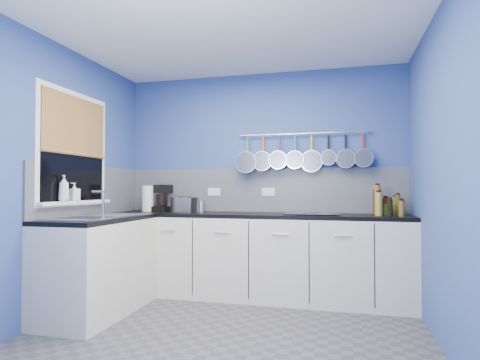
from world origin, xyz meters
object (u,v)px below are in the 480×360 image
at_px(hob, 313,214).
at_px(soap_bottle_a, 64,188).
at_px(soap_bottle_b, 74,192).
at_px(canister, 201,206).
at_px(toaster, 185,205).
at_px(paper_towel, 148,199).
at_px(coffee_maker, 162,198).

bearing_deg(hob, soap_bottle_a, -152.97).
relative_size(soap_bottle_b, canister, 1.35).
bearing_deg(soap_bottle_a, toaster, 58.26).
xyz_separation_m(toaster, hob, (1.45, -0.04, -0.08)).
bearing_deg(paper_towel, soap_bottle_a, -101.32).
distance_m(soap_bottle_a, canister, 1.52).
bearing_deg(coffee_maker, canister, 12.43).
bearing_deg(soap_bottle_b, coffee_maker, 69.59).
relative_size(soap_bottle_a, coffee_maker, 0.76).
xyz_separation_m(soap_bottle_b, toaster, (0.70, 0.99, -0.15)).
bearing_deg(hob, canister, 174.21).
height_order(toaster, canister, toaster).
distance_m(coffee_maker, hob, 1.76).
bearing_deg(hob, coffee_maker, 176.43).
distance_m(paper_towel, coffee_maker, 0.17).
bearing_deg(coffee_maker, soap_bottle_a, -98.08).
height_order(soap_bottle_a, canister, soap_bottle_a).
xyz_separation_m(soap_bottle_a, hob, (2.15, 1.10, -0.26)).
distance_m(toaster, canister, 0.19).
relative_size(canister, hob, 0.23).
bearing_deg(hob, soap_bottle_b, -156.11).
distance_m(paper_towel, hob, 1.92).
relative_size(paper_towel, coffee_maker, 0.96).
bearing_deg(soap_bottle_b, soap_bottle_a, -90.00).
relative_size(soap_bottle_b, paper_towel, 0.57).
height_order(soap_bottle_a, hob, soap_bottle_a).
xyz_separation_m(soap_bottle_b, canister, (0.87, 1.08, -0.17)).
distance_m(soap_bottle_b, toaster, 1.23).
xyz_separation_m(soap_bottle_a, coffee_maker, (0.39, 1.21, -0.11)).
relative_size(toaster, canister, 2.06).
bearing_deg(paper_towel, canister, 6.23).
bearing_deg(canister, soap_bottle_a, -125.44).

